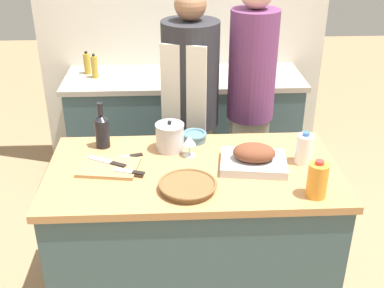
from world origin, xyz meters
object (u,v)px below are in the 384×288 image
at_px(juice_jug, 317,180).
at_px(wicker_basket, 188,186).
at_px(wine_glass_left, 189,141).
at_px(stock_pot, 170,137).
at_px(knife_chef, 108,162).
at_px(condiment_bottle_short, 95,67).
at_px(knife_paring, 127,157).
at_px(roasting_pan, 254,159).
at_px(milk_jug, 304,149).
at_px(person_cook_guest, 251,96).
at_px(wine_bottle_green, 102,130).
at_px(person_cook_aproned, 190,106).
at_px(mixing_bowl, 194,136).
at_px(condiment_bottle_extra, 87,63).
at_px(knife_bread, 130,172).
at_px(condiment_bottle_tall, 254,71).
at_px(cutting_board, 109,167).

bearing_deg(juice_jug, wicker_basket, 172.09).
bearing_deg(wine_glass_left, stock_pot, 143.58).
distance_m(knife_chef, condiment_bottle_short, 1.38).
xyz_separation_m(wicker_basket, knife_paring, (-0.32, 0.34, -0.02)).
relative_size(roasting_pan, juice_jug, 1.97).
bearing_deg(milk_jug, person_cook_guest, 102.85).
height_order(wine_bottle_green, person_cook_aproned, person_cook_aproned).
relative_size(milk_jug, knife_chef, 0.84).
distance_m(juice_jug, condiment_bottle_short, 2.10).
bearing_deg(roasting_pan, wine_bottle_green, 161.49).
height_order(roasting_pan, mixing_bowl, roasting_pan).
bearing_deg(roasting_pan, condiment_bottle_extra, 125.43).
distance_m(wine_glass_left, person_cook_aproned, 0.62).
xyz_separation_m(wine_bottle_green, person_cook_guest, (0.91, 0.50, -0.02)).
bearing_deg(stock_pot, knife_bread, -127.10).
bearing_deg(roasting_pan, knife_chef, 176.06).
bearing_deg(knife_paring, mixing_bowl, 25.15).
xyz_separation_m(roasting_pan, person_cook_guest, (0.10, 0.77, 0.04)).
xyz_separation_m(milk_jug, wine_bottle_green, (-1.08, 0.24, 0.02)).
relative_size(stock_pot, wine_glass_left, 1.48).
xyz_separation_m(wicker_basket, wine_bottle_green, (-0.46, 0.47, 0.08)).
bearing_deg(stock_pot, condiment_bottle_short, 115.41).
relative_size(wine_glass_left, condiment_bottle_tall, 0.70).
height_order(wicker_basket, condiment_bottle_short, condiment_bottle_short).
bearing_deg(knife_bread, condiment_bottle_extra, 105.54).
height_order(roasting_pan, person_cook_guest, person_cook_guest).
distance_m(juice_jug, knife_bread, 0.92).
distance_m(wicker_basket, knife_paring, 0.46).
xyz_separation_m(wine_glass_left, knife_chef, (-0.43, -0.09, -0.07)).
bearing_deg(milk_jug, condiment_bottle_short, 132.74).
height_order(wine_bottle_green, person_cook_guest, person_cook_guest).
bearing_deg(cutting_board, juice_jug, -16.80).
distance_m(stock_pot, juice_jug, 0.84).
bearing_deg(condiment_bottle_extra, person_cook_guest, -32.06).
relative_size(knife_chef, person_cook_guest, 0.12).
relative_size(knife_paring, person_cook_aproned, 0.11).
relative_size(wine_bottle_green, condiment_bottle_extra, 1.46).
xyz_separation_m(juice_jug, condiment_bottle_extra, (-1.32, 1.79, 0.01)).
bearing_deg(wicker_basket, wine_glass_left, 86.05).
xyz_separation_m(mixing_bowl, person_cook_guest, (0.39, 0.45, 0.06)).
height_order(cutting_board, milk_jug, milk_jug).
bearing_deg(stock_pot, person_cook_aproned, 75.71).
distance_m(stock_pot, person_cook_guest, 0.77).
relative_size(juice_jug, condiment_bottle_short, 1.01).
xyz_separation_m(cutting_board, mixing_bowl, (0.46, 0.30, 0.02)).
bearing_deg(juice_jug, stock_pot, 143.65).
relative_size(wicker_basket, condiment_bottle_extra, 1.57).
bearing_deg(knife_chef, condiment_bottle_short, 100.11).
xyz_separation_m(wicker_basket, knife_chef, (-0.41, 0.25, -0.00)).
xyz_separation_m(knife_bread, condiment_bottle_extra, (-0.43, 1.56, 0.08)).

